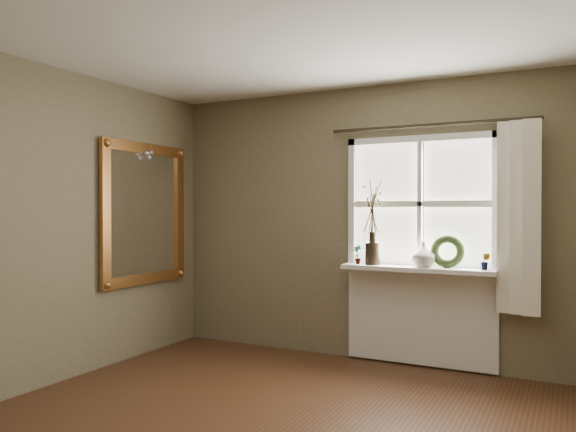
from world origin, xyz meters
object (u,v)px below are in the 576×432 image
Objects in this scene: dark_jug at (373,254)px; cream_vase at (423,254)px; wreath at (447,255)px; gilt_mirror at (145,213)px.

cream_vase is (0.47, 0.00, 0.01)m from dark_jug.
wreath is at bearing 11.26° from cream_vase.
dark_jug is 0.47m from cream_vase.
wreath is at bearing 3.42° from dark_jug.
dark_jug is 0.93× the size of cream_vase.
gilt_mirror is (-2.77, -0.74, 0.36)m from wreath.
dark_jug is at bearing 18.45° from gilt_mirror.
dark_jug is 2.25m from gilt_mirror.
wreath is 2.89m from gilt_mirror.
cream_vase is at bearing 15.26° from gilt_mirror.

